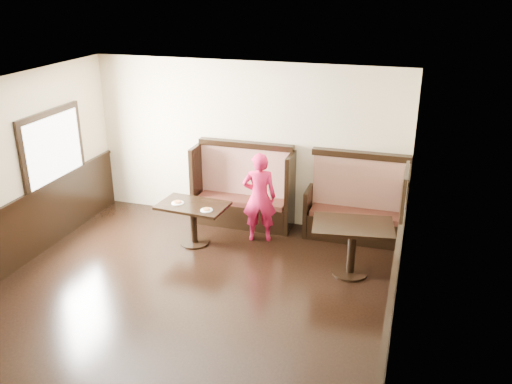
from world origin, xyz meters
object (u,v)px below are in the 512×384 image
at_px(table_main, 193,214).
at_px(table_neighbor, 352,237).
at_px(child, 259,197).
at_px(booth_main, 244,195).
at_px(booth_neighbor, 356,210).

relative_size(table_main, table_neighbor, 0.92).
distance_m(table_neighbor, child, 1.74).
xyz_separation_m(booth_main, table_neighbor, (2.05, -1.23, 0.07)).
relative_size(booth_neighbor, table_main, 1.46).
height_order(booth_main, booth_neighbor, same).
height_order(table_main, child, child).
bearing_deg(booth_neighbor, booth_main, 179.95).
height_order(booth_neighbor, table_neighbor, booth_neighbor).
bearing_deg(booth_main, table_neighbor, -30.92).
bearing_deg(table_neighbor, booth_neighbor, 86.11).
relative_size(table_main, child, 0.75).
xyz_separation_m(booth_main, booth_neighbor, (1.95, -0.00, -0.05)).
bearing_deg(table_main, booth_main, 66.95).
bearing_deg(booth_neighbor, child, -159.80).
relative_size(booth_main, table_neighbor, 1.42).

